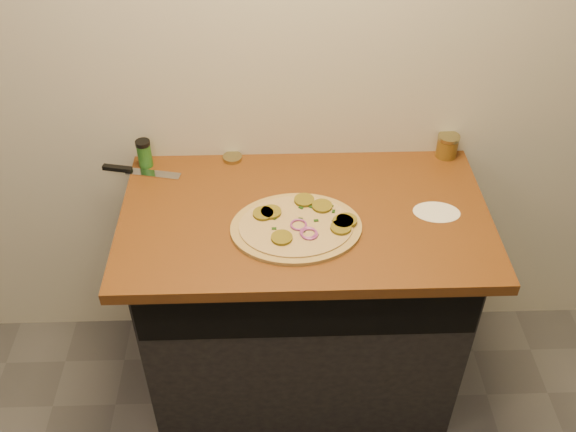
{
  "coord_description": "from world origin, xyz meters",
  "views": [
    {
      "loc": [
        -0.1,
        -0.17,
        2.24
      ],
      "look_at": [
        -0.06,
        1.34,
        0.95
      ],
      "focal_mm": 40.0,
      "sensor_mm": 36.0,
      "label": 1
    }
  ],
  "objects_px": {
    "pizza": "(298,226)",
    "spice_shaker": "(144,153)",
    "chefs_knife": "(134,171)",
    "salsa_jar": "(447,146)"
  },
  "relations": [
    {
      "from": "salsa_jar",
      "to": "spice_shaker",
      "type": "relative_size",
      "value": 0.83
    },
    {
      "from": "salsa_jar",
      "to": "pizza",
      "type": "bearing_deg",
      "value": -145.37
    },
    {
      "from": "pizza",
      "to": "spice_shaker",
      "type": "relative_size",
      "value": 4.2
    },
    {
      "from": "chefs_knife",
      "to": "pizza",
      "type": "bearing_deg",
      "value": -29.46
    },
    {
      "from": "pizza",
      "to": "spice_shaker",
      "type": "distance_m",
      "value": 0.63
    },
    {
      "from": "spice_shaker",
      "to": "pizza",
      "type": "bearing_deg",
      "value": -34.15
    },
    {
      "from": "chefs_knife",
      "to": "spice_shaker",
      "type": "bearing_deg",
      "value": 46.57
    },
    {
      "from": "salsa_jar",
      "to": "spice_shaker",
      "type": "height_order",
      "value": "spice_shaker"
    },
    {
      "from": "pizza",
      "to": "chefs_knife",
      "type": "height_order",
      "value": "pizza"
    },
    {
      "from": "pizza",
      "to": "chefs_knife",
      "type": "relative_size",
      "value": 1.53
    }
  ]
}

